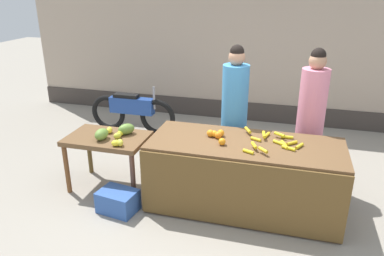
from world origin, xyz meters
The scene contains 12 objects.
ground_plane centered at (0.00, 0.00, 0.00)m, with size 24.00×24.00×0.00m, color gray.
market_wall_back centered at (0.00, 3.13, 1.65)m, with size 8.84×0.23×3.36m.
fruit_stall_counter centered at (0.40, -0.01, 0.42)m, with size 2.21×0.92×0.84m.
side_table_wooden centered at (-1.35, 0.00, 0.62)m, with size 1.01×0.65×0.72m.
banana_bunch_pile centered at (0.70, 0.05, 0.87)m, with size 0.70×0.66×0.07m.
orange_pile centered at (0.06, 0.03, 0.88)m, with size 0.26×0.32×0.09m.
mango_papaya_pile centered at (-1.23, -0.01, 0.78)m, with size 0.44×0.57×0.14m.
vendor_woman_blue_shirt centered at (0.15, 0.70, 0.92)m, with size 0.34×0.34×1.82m.
vendor_woman_pink_shirt centered at (1.12, 0.75, 0.92)m, with size 0.34×0.34×1.82m.
parked_motorcycle centered at (-1.84, 1.85, 0.40)m, with size 1.60×0.18×0.88m.
produce_crate centered at (-1.00, -0.50, 0.13)m, with size 0.44×0.32×0.26m, color #3359A5.
produce_sack centered at (-0.59, 0.72, 0.25)m, with size 0.36×0.30×0.51m, color tan.
Camera 1 is at (0.83, -3.87, 2.53)m, focal length 34.59 mm.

